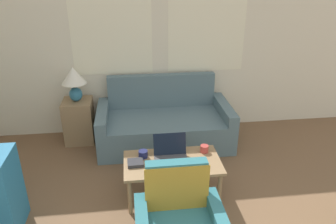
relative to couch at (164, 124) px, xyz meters
The scene contains 9 objects.
wall_back 1.15m from the couch, 80.75° to the left, with size 6.31×0.06×2.60m.
couch is the anchor object (origin of this frame).
side_table 1.21m from the couch, behind, with size 0.40×0.40×0.62m.
table_lamp 1.38m from the couch, behind, with size 0.33×0.33×0.48m.
coffee_table 1.23m from the couch, 92.26° to the right, with size 1.02×0.57×0.44m.
laptop 1.20m from the couch, 92.89° to the right, with size 0.35×0.31×0.25m.
cup_navy 1.17m from the couch, 107.68° to the right, with size 0.10×0.10×0.08m.
cup_yellow 1.14m from the couch, 73.02° to the right, with size 0.09×0.09×0.08m.
book_red 1.32m from the couch, 109.61° to the right, with size 0.17×0.15×0.04m.
Camera 1 is at (-0.53, -0.68, 2.34)m, focal length 35.00 mm.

